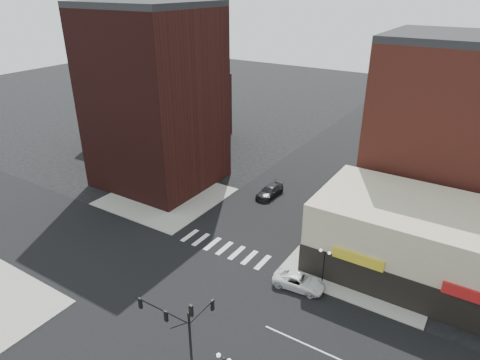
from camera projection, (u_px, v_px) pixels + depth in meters
The scene contains 13 objects.
ground at pixel (179, 288), 43.06m from camera, with size 240.00×240.00×0.00m, color black.
road_ew at pixel (179, 287), 43.06m from camera, with size 200.00×14.00×0.02m, color black.
road_ns at pixel (179, 287), 43.06m from camera, with size 14.00×200.00×0.02m, color black.
sidewalk_nw at pixel (166, 196), 61.19m from camera, with size 15.00×15.00×0.12m, color gray.
sidewalk_ne at pixel (366, 261), 47.07m from camera, with size 15.00×15.00×0.12m, color gray.
building_nw at pixel (155, 101), 61.19m from camera, with size 16.00×15.00×25.00m, color black.
building_nw_low at pixel (163, 108), 82.12m from camera, with size 20.00×18.00×12.00m, color black.
building_ne_midrise at pixel (452, 136), 51.75m from camera, with size 18.00×15.00×22.00m, color maroon.
building_ne_row at pixel (435, 252), 42.93m from camera, with size 24.20×12.20×8.00m.
traffic_signal at pixel (183, 326), 31.46m from camera, with size 5.59×3.09×7.77m.
street_lamp_ne at pixel (324, 259), 41.96m from camera, with size 1.22×0.32×4.16m.
white_suv at pixel (299, 281), 42.80m from camera, with size 2.41×5.22×1.45m, color white.
dark_sedan_north at pixel (270, 191), 61.14m from camera, with size 2.15×5.28×1.53m, color black.
Camera 1 is at (23.67, -25.80, 28.00)m, focal length 32.00 mm.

